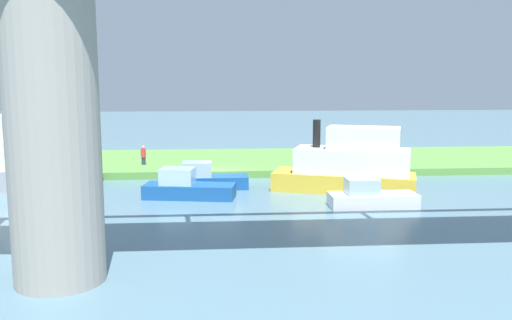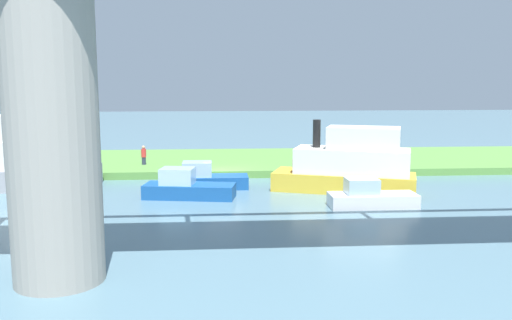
{
  "view_description": "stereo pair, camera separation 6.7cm",
  "coord_description": "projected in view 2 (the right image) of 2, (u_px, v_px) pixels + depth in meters",
  "views": [
    {
      "loc": [
        0.41,
        35.85,
        6.61
      ],
      "look_at": [
        -1.95,
        5.0,
        2.0
      ],
      "focal_mm": 37.75,
      "sensor_mm": 36.0,
      "label": 1
    },
    {
      "loc": [
        0.35,
        35.85,
        6.61
      ],
      "look_at": [
        -1.95,
        5.0,
        2.0
      ],
      "focal_mm": 37.75,
      "sensor_mm": 36.0,
      "label": 2
    }
  ],
  "objects": [
    {
      "name": "houseboat_blue",
      "position": [
        187.0,
        187.0,
        30.38
      ],
      "size": [
        5.33,
        2.65,
        1.7
      ],
      "color": "#195199",
      "rests_on": "ground"
    },
    {
      "name": "bridge_pylon",
      "position": [
        52.0,
        127.0,
        17.14
      ],
      "size": [
        2.93,
        2.93,
        10.27
      ],
      "primitive_type": "cylinder",
      "color": "#9E998E",
      "rests_on": "ground"
    },
    {
      "name": "pontoon_yellow",
      "position": [
        205.0,
        179.0,
        33.11
      ],
      "size": [
        4.93,
        1.77,
        1.64
      ],
      "color": "#195199",
      "rests_on": "ground"
    },
    {
      "name": "person_on_bank",
      "position": [
        144.0,
        155.0,
        39.14
      ],
      "size": [
        0.39,
        0.39,
        1.39
      ],
      "color": "#2D334C",
      "rests_on": "grassy_bank"
    },
    {
      "name": "skiff_small",
      "position": [
        370.0,
        197.0,
        28.19
      ],
      "size": [
        4.59,
        1.65,
        1.53
      ],
      "color": "white",
      "rests_on": "ground"
    },
    {
      "name": "motorboat_red",
      "position": [
        349.0,
        165.0,
        32.03
      ],
      "size": [
        8.79,
        5.43,
        4.26
      ],
      "color": "gold",
      "rests_on": "ground"
    },
    {
      "name": "ground_plane",
      "position": [
        222.0,
        179.0,
        36.36
      ],
      "size": [
        160.0,
        160.0,
        0.0
      ],
      "primitive_type": "plane",
      "color": "slate"
    },
    {
      "name": "motorboat_white",
      "position": [
        22.0,
        159.0,
        32.93
      ],
      "size": [
        9.76,
        3.54,
        4.94
      ],
      "color": "#99999E",
      "rests_on": "ground"
    },
    {
      "name": "mooring_post",
      "position": [
        301.0,
        163.0,
        37.44
      ],
      "size": [
        0.2,
        0.2,
        0.77
      ],
      "primitive_type": "cylinder",
      "color": "brown",
      "rests_on": "grassy_bank"
    },
    {
      "name": "grassy_bank",
      "position": [
        221.0,
        162.0,
        42.24
      ],
      "size": [
        80.0,
        12.0,
        0.5
      ],
      "primitive_type": "cube",
      "color": "#5B9342",
      "rests_on": "ground"
    }
  ]
}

